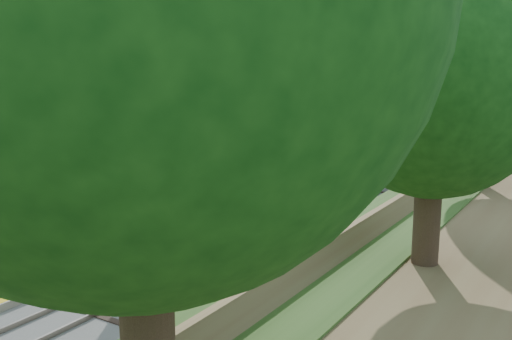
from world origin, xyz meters
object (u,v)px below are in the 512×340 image
Objects in this scene: station_building at (206,110)px; train at (506,100)px; signal_gantry at (487,92)px; signal_farside at (449,135)px; lamppost_far at (150,185)px.

station_building reaches higher than train.
signal_gantry is at bearing -84.94° from train.
station_building is 54.76m from train.
lamppost_far is at bearing -128.16° from signal_farside.
signal_gantry is at bearing 97.12° from signal_farside.
train is at bearing 86.93° from lamppost_far.
train is (14.00, 52.92, -1.73)m from station_building.
signal_gantry reaches higher than lamppost_far.
train is at bearing 95.06° from signal_gantry.
train is 23.48× the size of signal_farside.
lamppost_far is (-3.78, -70.49, 0.01)m from train.
signal_gantry is 43.09m from lamppost_far.
signal_gantry is 1.33× the size of signal_farside.
signal_gantry is 30.10m from signal_farside.
train is (-2.47, 27.93, -2.46)m from signal_gantry.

